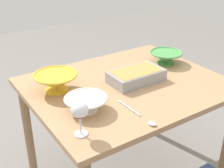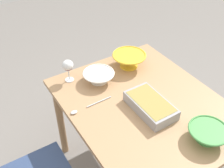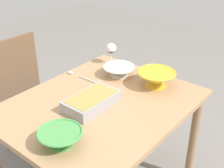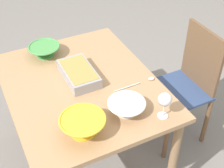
# 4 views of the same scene
# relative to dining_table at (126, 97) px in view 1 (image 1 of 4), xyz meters

# --- Properties ---
(dining_table) EXTENTS (1.14, 0.93, 0.76)m
(dining_table) POSITION_rel_dining_table_xyz_m (0.00, 0.00, 0.00)
(dining_table) COLOR tan
(dining_table) RESTS_ON ground_plane
(wine_glass) EXTENTS (0.08, 0.08, 0.16)m
(wine_glass) POSITION_rel_dining_table_xyz_m (-0.47, -0.30, 0.21)
(wine_glass) COLOR white
(wine_glass) RESTS_ON dining_table
(casserole_dish) EXTENTS (0.33, 0.18, 0.07)m
(casserole_dish) POSITION_rel_dining_table_xyz_m (0.06, -0.01, 0.14)
(casserole_dish) COLOR #99999E
(casserole_dish) RESTS_ON dining_table
(mixing_bowl) EXTENTS (0.25, 0.25, 0.11)m
(mixing_bowl) POSITION_rel_dining_table_xyz_m (-0.39, 0.15, 0.15)
(mixing_bowl) COLOR yellow
(mixing_bowl) RESTS_ON dining_table
(small_bowl) EXTENTS (0.22, 0.22, 0.08)m
(small_bowl) POSITION_rel_dining_table_xyz_m (0.41, 0.11, 0.14)
(small_bowl) COLOR #4C994C
(small_bowl) RESTS_ON dining_table
(serving_bowl) EXTENTS (0.22, 0.22, 0.07)m
(serving_bowl) POSITION_rel_dining_table_xyz_m (-0.35, -0.14, 0.14)
(serving_bowl) COLOR white
(serving_bowl) RESTS_ON dining_table
(serving_spoon) EXTENTS (0.03, 0.29, 0.01)m
(serving_spoon) POSITION_rel_dining_table_xyz_m (-0.16, -0.35, 0.10)
(serving_spoon) COLOR silver
(serving_spoon) RESTS_ON dining_table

